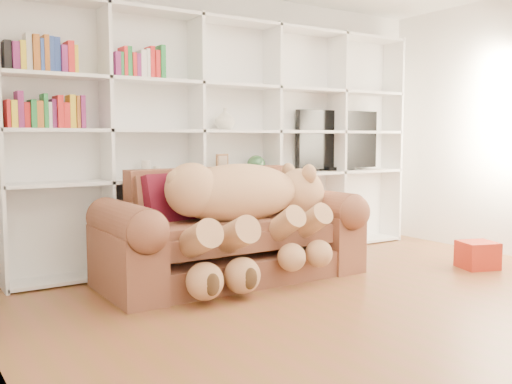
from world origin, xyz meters
TOP-DOWN VIEW (x-y plane):
  - floor at (0.00, 0.00)m, footprint 5.00×5.00m
  - wall_left at (-2.50, 0.00)m, footprint 0.02×5.00m
  - wall_back at (0.00, 2.50)m, footprint 5.00×0.02m
  - bookshelf at (-0.24, 2.36)m, footprint 4.43×0.35m
  - sofa at (-0.44, 1.66)m, footprint 2.29×0.99m
  - teddy_bear at (-0.41, 1.47)m, footprint 1.71×0.94m
  - throw_pillow at (-0.97, 1.82)m, footprint 0.48×0.32m
  - gift_box at (1.71, 0.70)m, footprint 0.40×0.39m
  - tv at (1.39, 2.35)m, footprint 1.15×0.18m
  - picture_frame at (-0.16, 2.30)m, footprint 0.16×0.07m
  - green_vase at (0.25, 2.30)m, footprint 0.19×0.19m
  - figurine_tall at (-0.96, 2.30)m, footprint 0.11×0.11m
  - figurine_short at (-0.85, 2.30)m, footprint 0.07×0.07m
  - snow_globe at (-0.53, 2.30)m, footprint 0.10×0.10m
  - shelf_vase at (-0.12, 2.30)m, footprint 0.22×0.22m

SIDE VIEW (x-z plane):
  - floor at x=0.00m, z-range 0.00..0.00m
  - gift_box at x=1.71m, z-range 0.00..0.26m
  - sofa at x=-0.44m, z-range -0.12..0.84m
  - teddy_bear at x=-0.41m, z-range 0.17..1.17m
  - throw_pillow at x=-0.97m, z-range 0.48..0.94m
  - figurine_short at x=-0.85m, z-range 0.86..0.97m
  - snow_globe at x=-0.53m, z-range 0.87..0.97m
  - figurine_tall at x=-0.96m, z-range 0.86..1.03m
  - green_vase at x=0.25m, z-range 0.86..1.06m
  - picture_frame at x=-0.16m, z-range 0.88..1.08m
  - tv at x=1.39m, z-range 0.86..1.54m
  - bookshelf at x=-0.24m, z-range 0.11..2.51m
  - wall_left at x=-2.50m, z-range 0.00..2.70m
  - wall_back at x=0.00m, z-range 0.00..2.70m
  - shelf_vase at x=-0.12m, z-range 1.31..1.53m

